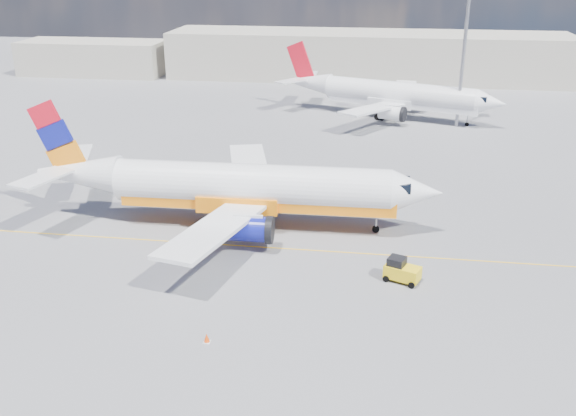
# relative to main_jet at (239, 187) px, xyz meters

# --- Properties ---
(ground) EXTENTS (240.00, 240.00, 0.00)m
(ground) POSITION_rel_main_jet_xyz_m (3.40, -6.91, -3.45)
(ground) COLOR slate
(ground) RESTS_ON ground
(taxi_line) EXTENTS (70.00, 0.15, 0.01)m
(taxi_line) POSITION_rel_main_jet_xyz_m (3.40, -3.91, -3.44)
(taxi_line) COLOR yellow
(taxi_line) RESTS_ON ground
(terminal_main) EXTENTS (70.00, 14.00, 8.00)m
(terminal_main) POSITION_rel_main_jet_xyz_m (8.40, 68.09, 0.55)
(terminal_main) COLOR #A8A190
(terminal_main) RESTS_ON ground
(terminal_annex) EXTENTS (26.00, 10.00, 6.00)m
(terminal_annex) POSITION_rel_main_jet_xyz_m (-41.60, 65.09, -0.45)
(terminal_annex) COLOR #A8A190
(terminal_annex) RESTS_ON ground
(main_jet) EXTENTS (34.10, 26.99, 10.34)m
(main_jet) POSITION_rel_main_jet_xyz_m (0.00, 0.00, 0.00)
(main_jet) COLOR white
(main_jet) RESTS_ON ground
(second_jet) EXTENTS (31.19, 23.66, 9.48)m
(second_jet) POSITION_rel_main_jet_xyz_m (12.73, 39.48, -0.29)
(second_jet) COLOR white
(second_jet) RESTS_ON ground
(gse_tug) EXTENTS (2.72, 2.23, 1.72)m
(gse_tug) POSITION_rel_main_jet_xyz_m (13.17, -7.89, -2.63)
(gse_tug) COLOR black
(gse_tug) RESTS_ON ground
(traffic_cone) EXTENTS (0.42, 0.42, 0.58)m
(traffic_cone) POSITION_rel_main_jet_xyz_m (1.69, -17.18, -3.16)
(traffic_cone) COLOR white
(traffic_cone) RESTS_ON ground
(floodlight_mast) EXTENTS (1.55, 1.55, 21.29)m
(floodlight_mast) POSITION_rel_main_jet_xyz_m (21.15, 35.85, 9.32)
(floodlight_mast) COLOR #92929A
(floodlight_mast) RESTS_ON ground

